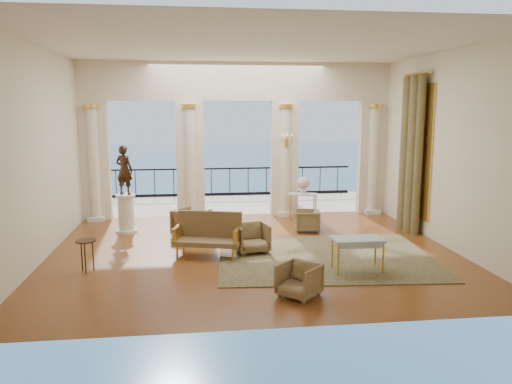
{
  "coord_description": "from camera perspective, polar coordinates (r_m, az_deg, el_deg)",
  "views": [
    {
      "loc": [
        -1.26,
        -10.8,
        3.21
      ],
      "look_at": [
        0.14,
        0.6,
        1.26
      ],
      "focal_mm": 35.0,
      "sensor_mm": 36.0,
      "label": 1
    }
  ],
  "objects": [
    {
      "name": "sea",
      "position": [
        71.41,
        -5.94,
        2.17
      ],
      "size": [
        160.0,
        160.0,
        0.0
      ],
      "primitive_type": "plane",
      "color": "#265C84",
      "rests_on": "ground"
    },
    {
      "name": "floor",
      "position": [
        11.34,
        -0.34,
        -6.81
      ],
      "size": [
        9.0,
        9.0,
        0.0
      ],
      "primitive_type": "plane",
      "color": "#4E2A10",
      "rests_on": "ground"
    },
    {
      "name": "wall_sconce",
      "position": [
        14.59,
        3.54,
        5.75
      ],
      "size": [
        0.3,
        0.11,
        0.33
      ],
      "color": "#E7B34C",
      "rests_on": "arcade"
    },
    {
      "name": "game_table",
      "position": [
        10.06,
        11.55,
        -5.57
      ],
      "size": [
        0.99,
        0.55,
        0.68
      ],
      "rotation": [
        0.0,
        0.0,
        -0.01
      ],
      "color": "#93AABC",
      "rests_on": "ground"
    },
    {
      "name": "console_table",
      "position": [
        14.42,
        5.37,
        -0.68
      ],
      "size": [
        0.87,
        0.54,
        0.77
      ],
      "rotation": [
        0.0,
        0.0,
        -0.3
      ],
      "color": "silver",
      "rests_on": "ground"
    },
    {
      "name": "window_frame",
      "position": [
        13.62,
        17.96,
        4.49
      ],
      "size": [
        0.04,
        1.6,
        3.4
      ],
      "primitive_type": "cube",
      "color": "#E7B34C",
      "rests_on": "room_walls"
    },
    {
      "name": "curtain",
      "position": [
        13.55,
        17.23,
        4.16
      ],
      "size": [
        0.33,
        1.4,
        4.09
      ],
      "color": "brown",
      "rests_on": "ground"
    },
    {
      "name": "palm_tree",
      "position": [
        17.73,
        3.69,
        12.46
      ],
      "size": [
        2.0,
        2.0,
        4.5
      ],
      "color": "#4C3823",
      "rests_on": "terrace"
    },
    {
      "name": "armchair_a",
      "position": [
        11.2,
        -0.47,
        -5.11
      ],
      "size": [
        0.8,
        0.77,
        0.72
      ],
      "primitive_type": "imported",
      "rotation": [
        0.0,
        0.0,
        0.18
      ],
      "color": "#493B20",
      "rests_on": "ground"
    },
    {
      "name": "settee",
      "position": [
        11.02,
        -5.47,
        -4.81
      ],
      "size": [
        1.54,
        0.97,
        0.95
      ],
      "rotation": [
        0.0,
        0.0,
        -0.27
      ],
      "color": "#493B20",
      "rests_on": "ground"
    },
    {
      "name": "armchair_d",
      "position": [
        12.65,
        -7.38,
        -3.33
      ],
      "size": [
        1.03,
        1.03,
        0.78
      ],
      "primitive_type": "imported",
      "rotation": [
        0.0,
        0.0,
        2.43
      ],
      "color": "#493B20",
      "rests_on": "ground"
    },
    {
      "name": "armchair_c",
      "position": [
        13.14,
        5.94,
        -3.16
      ],
      "size": [
        0.67,
        0.71,
        0.63
      ],
      "primitive_type": "imported",
      "rotation": [
        0.0,
        0.0,
        -1.76
      ],
      "color": "#493B20",
      "rests_on": "ground"
    },
    {
      "name": "urn",
      "position": [
        14.35,
        5.39,
        0.92
      ],
      "size": [
        0.37,
        0.37,
        0.48
      ],
      "color": "white",
      "rests_on": "console_table"
    },
    {
      "name": "room_walls",
      "position": [
        9.78,
        0.42,
        7.69
      ],
      "size": [
        9.0,
        9.0,
        9.0
      ],
      "color": "#EEE7C8",
      "rests_on": "ground"
    },
    {
      "name": "side_table",
      "position": [
        10.39,
        -18.85,
        -5.72
      ],
      "size": [
        0.4,
        0.4,
        0.65
      ],
      "color": "black",
      "rests_on": "ground"
    },
    {
      "name": "terrace",
      "position": [
        16.97,
        -2.61,
        -1.46
      ],
      "size": [
        10.0,
        3.6,
        0.1
      ],
      "primitive_type": "cube",
      "color": "beige",
      "rests_on": "ground"
    },
    {
      "name": "armchair_b",
      "position": [
        8.68,
        4.94,
        -9.84
      ],
      "size": [
        0.86,
        0.85,
        0.64
      ],
      "primitive_type": "imported",
      "rotation": [
        0.0,
        0.0,
        -0.77
      ],
      "color": "#493B20",
      "rests_on": "ground"
    },
    {
      "name": "rug",
      "position": [
        11.01,
        7.9,
        -7.37
      ],
      "size": [
        4.8,
        3.86,
        0.02
      ],
      "primitive_type": "cube",
      "rotation": [
        0.0,
        0.0,
        -0.07
      ],
      "color": "#33351A",
      "rests_on": "ground"
    },
    {
      "name": "statue",
      "position": [
        13.17,
        -14.83,
        2.44
      ],
      "size": [
        0.54,
        0.47,
        1.26
      ],
      "primitive_type": "imported",
      "rotation": [
        0.0,
        0.0,
        2.71
      ],
      "color": "#312316",
      "rests_on": "pedestal"
    },
    {
      "name": "headland",
      "position": [
        85.99,
        -26.6,
        4.47
      ],
      "size": [
        22.0,
        18.0,
        6.0
      ],
      "primitive_type": "cube",
      "color": "black",
      "rests_on": "sea"
    },
    {
      "name": "balustrade",
      "position": [
        18.46,
        -3.01,
        0.89
      ],
      "size": [
        9.0,
        0.06,
        1.03
      ],
      "color": "black",
      "rests_on": "terrace"
    },
    {
      "name": "arcade",
      "position": [
        14.69,
        -2.09,
        7.18
      ],
      "size": [
        9.0,
        0.56,
        4.5
      ],
      "color": "beige",
      "rests_on": "ground"
    },
    {
      "name": "pedestal",
      "position": [
        13.36,
        -14.62,
        -2.47
      ],
      "size": [
        0.55,
        0.55,
        1.0
      ],
      "color": "silver",
      "rests_on": "ground"
    }
  ]
}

